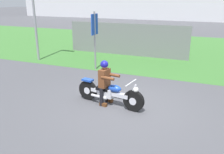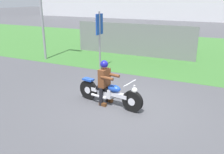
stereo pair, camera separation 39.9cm
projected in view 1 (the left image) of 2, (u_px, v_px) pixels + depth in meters
The scene contains 6 objects.
ground at pixel (125, 106), 7.34m from camera, with size 120.00×120.00×0.00m, color #4C4C51.
grass_verge at pixel (171, 49), 15.26m from camera, with size 60.00×12.00×0.01m, color #3D7533.
motorcycle_lead at pixel (110, 93), 7.30m from camera, with size 2.27×0.68×0.88m.
rider_lead at pixel (105, 79), 7.25m from camera, with size 0.59×0.51×1.40m.
sign_banner at pixel (95, 32), 10.54m from camera, with size 0.08×0.60×2.60m.
fence_segment at pixel (126, 39), 13.50m from camera, with size 7.00×0.06×1.80m, color slate.
Camera 1 is at (2.13, -6.33, 3.19)m, focal length 38.16 mm.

